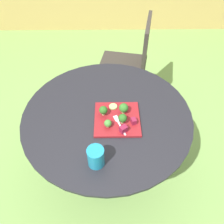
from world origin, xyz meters
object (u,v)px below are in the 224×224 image
(drinking_glass, at_px, (96,158))
(patio_chair, at_px, (132,59))
(salad_plate, at_px, (117,119))
(fork, at_px, (119,123))

(drinking_glass, bearing_deg, patio_chair, 76.64)
(patio_chair, height_order, drinking_glass, patio_chair)
(salad_plate, xyz_separation_m, drinking_glass, (-0.11, -0.29, 0.04))
(fork, bearing_deg, drinking_glass, -116.53)
(drinking_glass, height_order, fork, drinking_glass)
(salad_plate, bearing_deg, fork, -77.23)
(salad_plate, bearing_deg, patio_chair, 79.36)
(salad_plate, relative_size, drinking_glass, 2.36)
(patio_chair, relative_size, drinking_glass, 7.98)
(patio_chair, height_order, fork, patio_chair)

